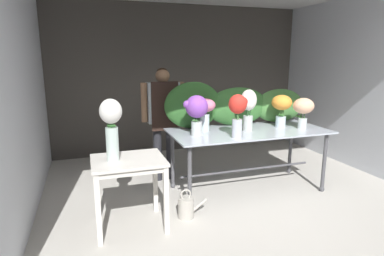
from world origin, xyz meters
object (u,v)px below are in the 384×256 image
vase_ivory_lilies (249,106)px  vase_sunset_roses (281,106)px  display_table_glass (248,139)px  florist (163,112)px  side_table_white (128,168)px  vase_peach_freesia (304,108)px  vase_white_roses_tall (111,125)px  vase_violet_anemones (197,110)px  vase_scarlet_stock (238,111)px  vase_rosy_ranunculus (204,110)px  watering_can (186,207)px

vase_ivory_lilies → vase_sunset_roses: 0.55m
display_table_glass → florist: (-0.99, 0.74, 0.30)m
vase_sunset_roses → side_table_white: bearing=-165.9°
side_table_white → vase_peach_freesia: 2.47m
vase_peach_freesia → vase_white_roses_tall: size_ratio=0.66×
vase_ivory_lilies → vase_violet_anemones: vase_ivory_lilies is taller
vase_scarlet_stock → vase_peach_freesia: 1.09m
side_table_white → display_table_glass: bearing=16.6°
vase_peach_freesia → vase_ivory_lilies: 0.78m
display_table_glass → florist: size_ratio=1.28×
display_table_glass → vase_white_roses_tall: 1.92m
florist → vase_rosy_ranunculus: (0.42, -0.57, 0.10)m
vase_rosy_ranunculus → vase_sunset_roses: (1.09, -0.11, 0.01)m
vase_peach_freesia → vase_ivory_lilies: (-0.77, 0.12, 0.05)m
display_table_glass → watering_can: bearing=-154.2°
side_table_white → vase_rosy_ranunculus: 1.36m
vase_rosy_ranunculus → vase_ivory_lilies: bearing=-18.4°
florist → watering_can: (-0.04, -1.23, -0.90)m
vase_peach_freesia → florist: bearing=153.3°
display_table_glass → vase_peach_freesia: bearing=-10.4°
florist → vase_scarlet_stock: (0.66, -1.05, 0.14)m
display_table_glass → vase_peach_freesia: vase_peach_freesia is taller
florist → watering_can: florist is taller
vase_rosy_ranunculus → vase_ivory_lilies: vase_ivory_lilies is taller
vase_ivory_lilies → vase_violet_anemones: size_ratio=1.09×
florist → watering_can: bearing=-92.0°
vase_rosy_ranunculus → watering_can: bearing=-124.7°
side_table_white → florist: size_ratio=0.46×
florist → vase_white_roses_tall: florist is taller
vase_sunset_roses → watering_can: size_ratio=1.27×
display_table_glass → vase_ivory_lilies: 0.44m
vase_ivory_lilies → watering_can: vase_ivory_lilies is taller
vase_white_roses_tall → vase_peach_freesia: bearing=8.0°
side_table_white → vase_ivory_lilies: 1.78m
vase_scarlet_stock → vase_ivory_lilies: vase_ivory_lilies is taller
florist → vase_peach_freesia: (1.73, -0.87, 0.09)m
vase_white_roses_tall → watering_can: 1.27m
vase_peach_freesia → vase_scarlet_stock: bearing=-170.3°
vase_white_roses_tall → vase_rosy_ranunculus: bearing=28.1°
display_table_glass → vase_white_roses_tall: vase_white_roses_tall is taller
display_table_glass → watering_can: (-1.03, -0.50, -0.60)m
florist → watering_can: 1.53m
florist → vase_rosy_ranunculus: bearing=-53.8°
vase_rosy_ranunculus → vase_scarlet_stock: bearing=-63.4°
watering_can → vase_sunset_roses: bearing=19.6°
florist → vase_scarlet_stock: bearing=-58.0°
vase_scarlet_stock → vase_rosy_ranunculus: vase_scarlet_stock is taller
vase_violet_anemones → watering_can: size_ratio=1.42×
vase_rosy_ranunculus → vase_sunset_roses: bearing=-5.9°
florist → display_table_glass: bearing=-36.7°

